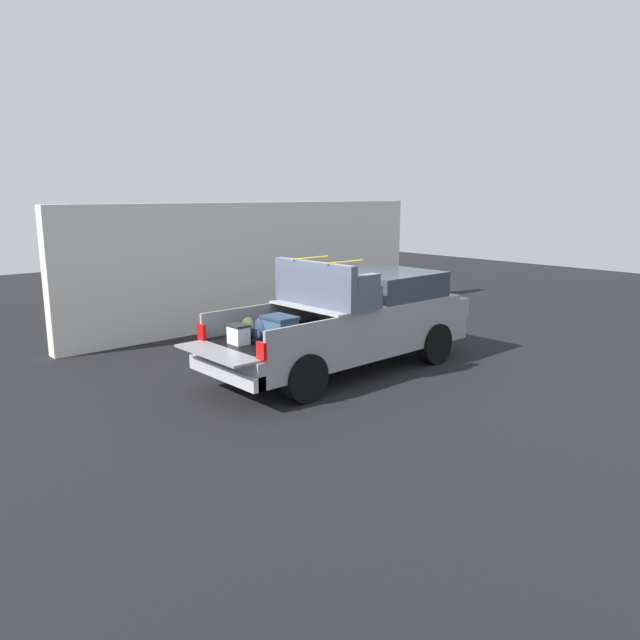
% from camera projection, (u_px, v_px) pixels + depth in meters
% --- Properties ---
extents(ground_plane, '(40.00, 40.00, 0.00)m').
position_uv_depth(ground_plane, '(342.00, 370.00, 11.86)').
color(ground_plane, black).
extents(pickup_truck, '(6.05, 2.09, 2.23)m').
position_uv_depth(pickup_truck, '(356.00, 320.00, 11.90)').
color(pickup_truck, gray).
rests_on(pickup_truck, ground_plane).
extents(building_facade, '(11.04, 0.36, 3.20)m').
position_uv_depth(building_facade, '(259.00, 263.00, 16.08)').
color(building_facade, silver).
rests_on(building_facade, ground_plane).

